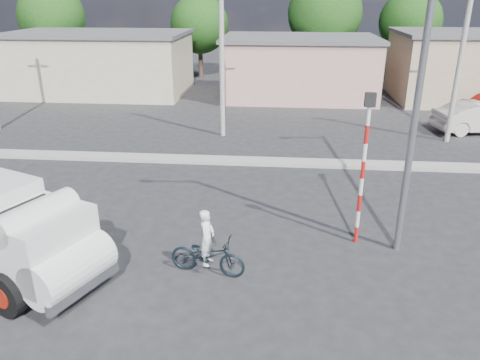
# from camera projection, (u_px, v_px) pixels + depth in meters

# --- Properties ---
(ground_plane) EXTENTS (120.00, 120.00, 0.00)m
(ground_plane) POSITION_uv_depth(u_px,v_px,m) (241.00, 264.00, 12.49)
(ground_plane) COLOR #262628
(ground_plane) RESTS_ON ground
(median) EXTENTS (40.00, 0.80, 0.16)m
(median) POSITION_uv_depth(u_px,v_px,m) (258.00, 161.00, 19.85)
(median) COLOR #99968E
(median) RESTS_ON ground
(bicycle) EXTENTS (2.08, 1.05, 1.05)m
(bicycle) POSITION_uv_depth(u_px,v_px,m) (208.00, 255.00, 11.91)
(bicycle) COLOR black
(bicycle) RESTS_ON ground
(cyclist) EXTENTS (0.45, 0.60, 1.49)m
(cyclist) POSITION_uv_depth(u_px,v_px,m) (207.00, 248.00, 11.83)
(cyclist) COLOR white
(cyclist) RESTS_ON ground
(traffic_pole) EXTENTS (0.28, 0.18, 4.36)m
(traffic_pole) POSITION_uv_depth(u_px,v_px,m) (364.00, 158.00, 12.64)
(traffic_pole) COLOR red
(traffic_pole) RESTS_ON ground
(streetlight) EXTENTS (2.34, 0.22, 9.00)m
(streetlight) POSITION_uv_depth(u_px,v_px,m) (415.00, 71.00, 11.40)
(streetlight) COLOR slate
(streetlight) RESTS_ON ground
(building_row) EXTENTS (37.80, 7.30, 4.44)m
(building_row) POSITION_uv_depth(u_px,v_px,m) (286.00, 65.00, 31.93)
(building_row) COLOR #BEB190
(building_row) RESTS_ON ground
(tree_row) EXTENTS (43.62, 7.43, 8.42)m
(tree_row) POSITION_uv_depth(u_px,v_px,m) (321.00, 16.00, 36.60)
(tree_row) COLOR #38281E
(tree_row) RESTS_ON ground
(utility_poles) EXTENTS (35.40, 0.24, 8.00)m
(utility_poles) POSITION_uv_depth(u_px,v_px,m) (333.00, 54.00, 21.78)
(utility_poles) COLOR #99968E
(utility_poles) RESTS_ON ground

